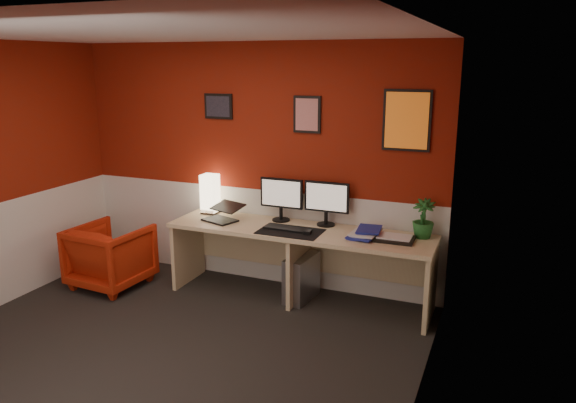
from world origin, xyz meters
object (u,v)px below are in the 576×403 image
object	(u,v)px
shoji_lamp	(210,195)
pc_tower	(301,278)
monitor_right	(326,197)
monitor_left	(281,193)
laptop	(220,211)
armchair	(111,256)
desk	(299,265)
potted_plant	(423,219)
zen_tray	(394,239)

from	to	relation	value
shoji_lamp	pc_tower	distance (m)	1.32
monitor_right	pc_tower	size ratio (longest dim) A/B	1.29
monitor_left	laptop	bearing A→B (deg)	-156.26
laptop	armchair	xyz separation A→B (m)	(-1.11, -0.37, -0.51)
desk	laptop	xyz separation A→B (m)	(-0.85, -0.04, 0.47)
pc_tower	armchair	world-z (taller)	armchair
desk	monitor_left	xyz separation A→B (m)	(-0.28, 0.21, 0.66)
laptop	potted_plant	size ratio (longest dim) A/B	0.91
monitor_left	potted_plant	distance (m)	1.42
laptop	zen_tray	world-z (taller)	laptop
desk	armchair	size ratio (longest dim) A/B	3.60
shoji_lamp	monitor_left	xyz separation A→B (m)	(0.81, 0.02, 0.09)
monitor_right	potted_plant	size ratio (longest dim) A/B	1.61
monitor_right	potted_plant	world-z (taller)	monitor_right
monitor_right	armchair	size ratio (longest dim) A/B	0.80
pc_tower	monitor_left	bearing A→B (deg)	153.70
desk	zen_tray	xyz separation A→B (m)	(0.92, 0.00, 0.38)
monitor_right	laptop	bearing A→B (deg)	-165.69
monitor_left	potted_plant	xyz separation A→B (m)	(1.42, -0.02, -0.11)
monitor_left	zen_tray	distance (m)	1.25
laptop	monitor_right	distance (m)	1.09
monitor_left	monitor_right	xyz separation A→B (m)	(0.47, 0.02, 0.00)
desk	monitor_left	world-z (taller)	monitor_left
monitor_left	zen_tray	world-z (taller)	monitor_left
monitor_left	monitor_right	world-z (taller)	same
desk	monitor_left	size ratio (longest dim) A/B	4.48
armchair	pc_tower	bearing A→B (deg)	-163.57
monitor_right	pc_tower	world-z (taller)	monitor_right
desk	monitor_left	bearing A→B (deg)	143.32
monitor_right	monitor_left	bearing A→B (deg)	-178.07
monitor_right	zen_tray	bearing A→B (deg)	-16.89
shoji_lamp	zen_tray	xyz separation A→B (m)	(2.01, -0.18, -0.18)
potted_plant	armchair	world-z (taller)	potted_plant
shoji_lamp	zen_tray	world-z (taller)	shoji_lamp
monitor_right	potted_plant	xyz separation A→B (m)	(0.94, -0.04, -0.11)
monitor_left	armchair	xyz separation A→B (m)	(-1.68, -0.62, -0.69)
desk	zen_tray	bearing A→B (deg)	0.21
zen_tray	monitor_right	bearing A→B (deg)	163.11
armchair	monitor_left	bearing A→B (deg)	-155.61
potted_plant	pc_tower	bearing A→B (deg)	-171.43
zen_tray	potted_plant	size ratio (longest dim) A/B	0.97
shoji_lamp	zen_tray	size ratio (longest dim) A/B	1.14
monitor_left	pc_tower	distance (m)	0.87
monitor_right	zen_tray	distance (m)	0.81
shoji_lamp	laptop	xyz separation A→B (m)	(0.24, -0.23, -0.09)
shoji_lamp	monitor_left	size ratio (longest dim) A/B	0.69
shoji_lamp	pc_tower	xyz separation A→B (m)	(1.10, -0.17, -0.70)
potted_plant	armchair	bearing A→B (deg)	-169.09
monitor_left	zen_tray	bearing A→B (deg)	-9.66
potted_plant	armchair	xyz separation A→B (m)	(-3.10, -0.60, -0.58)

